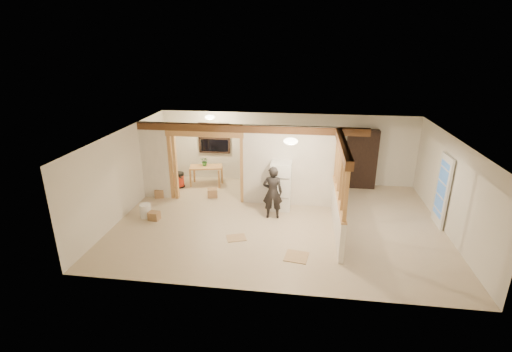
# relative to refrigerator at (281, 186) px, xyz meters

# --- Properties ---
(floor) EXTENTS (9.00, 6.50, 0.01)m
(floor) POSITION_rel_refrigerator_xyz_m (0.00, -0.85, -0.74)
(floor) COLOR #C0AB8E
(floor) RESTS_ON ground
(ceiling) EXTENTS (9.00, 6.50, 0.01)m
(ceiling) POSITION_rel_refrigerator_xyz_m (0.00, -0.85, 1.76)
(ceiling) COLOR white
(wall_back) EXTENTS (9.00, 0.01, 2.50)m
(wall_back) POSITION_rel_refrigerator_xyz_m (0.00, 2.40, 0.51)
(wall_back) COLOR beige
(wall_back) RESTS_ON floor
(wall_front) EXTENTS (9.00, 0.01, 2.50)m
(wall_front) POSITION_rel_refrigerator_xyz_m (0.00, -4.10, 0.51)
(wall_front) COLOR beige
(wall_front) RESTS_ON floor
(wall_left) EXTENTS (0.01, 6.50, 2.50)m
(wall_left) POSITION_rel_refrigerator_xyz_m (-4.50, -0.85, 0.51)
(wall_left) COLOR beige
(wall_left) RESTS_ON floor
(wall_right) EXTENTS (0.01, 6.50, 2.50)m
(wall_right) POSITION_rel_refrigerator_xyz_m (4.50, -0.85, 0.51)
(wall_right) COLOR beige
(wall_right) RESTS_ON floor
(partition_left_stub) EXTENTS (0.90, 0.12, 2.50)m
(partition_left_stub) POSITION_rel_refrigerator_xyz_m (-4.05, 0.35, 0.51)
(partition_left_stub) COLOR white
(partition_left_stub) RESTS_ON floor
(partition_center) EXTENTS (2.80, 0.12, 2.50)m
(partition_center) POSITION_rel_refrigerator_xyz_m (0.20, 0.35, 0.51)
(partition_center) COLOR white
(partition_center) RESTS_ON floor
(doorway_frame) EXTENTS (2.46, 0.14, 2.20)m
(doorway_frame) POSITION_rel_refrigerator_xyz_m (-2.40, 0.35, 0.36)
(doorway_frame) COLOR tan
(doorway_frame) RESTS_ON floor
(header_beam_back) EXTENTS (7.00, 0.18, 0.22)m
(header_beam_back) POSITION_rel_refrigerator_xyz_m (-1.00, 0.35, 1.64)
(header_beam_back) COLOR brown
(header_beam_back) RESTS_ON ceiling
(header_beam_right) EXTENTS (0.18, 3.30, 0.22)m
(header_beam_right) POSITION_rel_refrigerator_xyz_m (1.60, -1.25, 1.64)
(header_beam_right) COLOR brown
(header_beam_right) RESTS_ON ceiling
(pony_wall) EXTENTS (0.12, 3.20, 1.00)m
(pony_wall) POSITION_rel_refrigerator_xyz_m (1.60, -1.25, -0.24)
(pony_wall) COLOR white
(pony_wall) RESTS_ON floor
(stud_partition) EXTENTS (0.14, 3.20, 1.32)m
(stud_partition) POSITION_rel_refrigerator_xyz_m (1.60, -1.25, 0.92)
(stud_partition) COLOR tan
(stud_partition) RESTS_ON pony_wall
(window_back) EXTENTS (1.12, 0.10, 1.10)m
(window_back) POSITION_rel_refrigerator_xyz_m (-2.60, 2.32, 0.81)
(window_back) COLOR black
(window_back) RESTS_ON wall_back
(french_door) EXTENTS (0.12, 0.86, 2.00)m
(french_door) POSITION_rel_refrigerator_xyz_m (4.42, -0.45, 0.26)
(french_door) COLOR white
(french_door) RESTS_ON floor
(ceiling_dome_main) EXTENTS (0.36, 0.36, 0.16)m
(ceiling_dome_main) POSITION_rel_refrigerator_xyz_m (0.30, -1.35, 1.74)
(ceiling_dome_main) COLOR #FFEABF
(ceiling_dome_main) RESTS_ON ceiling
(ceiling_dome_util) EXTENTS (0.32, 0.32, 0.14)m
(ceiling_dome_util) POSITION_rel_refrigerator_xyz_m (-2.50, 1.45, 1.74)
(ceiling_dome_util) COLOR #FFEABF
(ceiling_dome_util) RESTS_ON ceiling
(hanging_bulb) EXTENTS (0.07, 0.07, 0.07)m
(hanging_bulb) POSITION_rel_refrigerator_xyz_m (-2.00, 0.75, 1.44)
(hanging_bulb) COLOR #FFD88C
(hanging_bulb) RESTS_ON ceiling
(refrigerator) EXTENTS (0.61, 0.59, 1.47)m
(refrigerator) POSITION_rel_refrigerator_xyz_m (0.00, 0.00, 0.00)
(refrigerator) COLOR white
(refrigerator) RESTS_ON floor
(woman) EXTENTS (0.60, 0.42, 1.56)m
(woman) POSITION_rel_refrigerator_xyz_m (-0.19, -0.65, 0.04)
(woman) COLOR black
(woman) RESTS_ON floor
(work_table) EXTENTS (1.21, 0.78, 0.70)m
(work_table) POSITION_rel_refrigerator_xyz_m (-2.76, 1.62, -0.38)
(work_table) COLOR tan
(work_table) RESTS_ON floor
(potted_plant) EXTENTS (0.35, 0.33, 0.32)m
(potted_plant) POSITION_rel_refrigerator_xyz_m (-2.81, 1.69, 0.13)
(potted_plant) COLOR #427835
(potted_plant) RESTS_ON work_table
(shop_vac) EXTENTS (0.47, 0.47, 0.54)m
(shop_vac) POSITION_rel_refrigerator_xyz_m (-3.67, 1.30, -0.47)
(shop_vac) COLOR #B32813
(shop_vac) RESTS_ON floor
(bookshelf) EXTENTS (1.03, 0.34, 2.05)m
(bookshelf) POSITION_rel_refrigerator_xyz_m (2.61, 2.16, 0.29)
(bookshelf) COLOR black
(bookshelf) RESTS_ON floor
(bucket) EXTENTS (0.35, 0.35, 0.41)m
(bucket) POSITION_rel_refrigerator_xyz_m (-3.84, -1.14, -0.53)
(bucket) COLOR silver
(bucket) RESTS_ON floor
(box_util_a) EXTENTS (0.38, 0.35, 0.27)m
(box_util_a) POSITION_rel_refrigerator_xyz_m (-2.29, 0.60, -0.60)
(box_util_a) COLOR #A4784F
(box_util_a) RESTS_ON floor
(box_util_b) EXTENTS (0.37, 0.37, 0.27)m
(box_util_b) POSITION_rel_refrigerator_xyz_m (-4.02, 0.35, -0.60)
(box_util_b) COLOR #A4784F
(box_util_b) RESTS_ON floor
(box_front) EXTENTS (0.33, 0.28, 0.24)m
(box_front) POSITION_rel_refrigerator_xyz_m (-3.54, -1.26, -0.62)
(box_front) COLOR #A4784F
(box_front) RESTS_ON floor
(floor_panel_near) EXTENTS (0.61, 0.61, 0.02)m
(floor_panel_near) POSITION_rel_refrigerator_xyz_m (0.58, -2.69, -0.73)
(floor_panel_near) COLOR tan
(floor_panel_near) RESTS_ON floor
(floor_panel_far) EXTENTS (0.59, 0.53, 0.02)m
(floor_panel_far) POSITION_rel_refrigerator_xyz_m (-1.01, -2.00, -0.73)
(floor_panel_far) COLOR tan
(floor_panel_far) RESTS_ON floor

